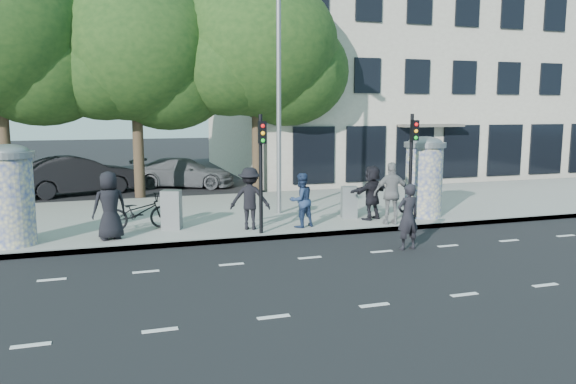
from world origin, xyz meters
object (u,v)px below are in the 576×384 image
object	(u,v)px
traffic_pole_far	(412,157)
car_mid	(78,175)
ad_column_left	(9,193)
ped_c	(301,200)
car_right	(184,173)
ped_d	(250,198)
man_road	(408,217)
ped_a	(110,206)
ad_column_right	(424,175)
traffic_pole_near	(261,161)
cabinet_right	(349,202)
cabinet_left	(172,210)
bicycle	(139,212)
ped_e	(392,193)
ped_f	(372,193)
street_lamp	(279,75)

from	to	relation	value
traffic_pole_far	car_mid	size ratio (longest dim) A/B	0.67
ad_column_left	ped_c	distance (m)	7.99
car_right	traffic_pole_far	bearing A→B (deg)	-132.12
ped_d	car_right	xyz separation A→B (m)	(-0.56, 10.80, -0.39)
man_road	ped_a	bearing A→B (deg)	-27.55
man_road	car_mid	size ratio (longest dim) A/B	0.35
ad_column_right	traffic_pole_near	size ratio (longest dim) A/B	0.78
man_road	cabinet_right	bearing A→B (deg)	-95.73
ped_a	cabinet_left	xyz separation A→B (m)	(1.75, 0.85, -0.36)
traffic_pole_near	ped_a	bearing A→B (deg)	172.15
ped_a	ped_d	bearing A→B (deg)	165.90
ad_column_left	ped_d	size ratio (longest dim) A/B	1.44
cabinet_left	car_mid	bearing A→B (deg)	129.30
ad_column_left	ped_c	bearing A→B (deg)	-1.48
ped_a	cabinet_right	world-z (taller)	ped_a
cabinet_right	ped_d	bearing A→B (deg)	-156.18
bicycle	car_right	distance (m)	10.23
ped_d	cabinet_right	xyz separation A→B (m)	(3.50, 0.67, -0.40)
ped_e	ped_f	distance (m)	0.92
traffic_pole_far	cabinet_right	world-z (taller)	traffic_pole_far
man_road	car_mid	xyz separation A→B (m)	(-8.74, 12.89, -0.05)
car_mid	street_lamp	bearing A→B (deg)	-156.96
man_road	ped_f	bearing A→B (deg)	-105.96
ad_column_left	ped_f	world-z (taller)	ad_column_left
ped_e	car_mid	size ratio (longest dim) A/B	0.38
ped_f	cabinet_right	distance (m)	0.82
ad_column_right	ad_column_left	bearing A→B (deg)	-179.08
ped_c	bicycle	bearing A→B (deg)	-31.55
traffic_pole_far	cabinet_right	size ratio (longest dim) A/B	3.27
ad_column_right	ped_d	xyz separation A→B (m)	(-5.97, -0.21, -0.47)
ped_e	car_right	size ratio (longest dim) A/B	0.41
traffic_pole_near	cabinet_right	bearing A→B (deg)	22.31
ad_column_right	cabinet_left	world-z (taller)	ad_column_right
ad_column_right	traffic_pole_far	distance (m)	1.52
ad_column_right	ped_c	world-z (taller)	ad_column_right
cabinet_left	ped_e	bearing A→B (deg)	9.34
ped_c	cabinet_right	bearing A→B (deg)	-174.46
cabinet_left	car_right	world-z (taller)	car_right
street_lamp	ped_f	bearing A→B (deg)	-36.94
bicycle	car_mid	xyz separation A→B (m)	(-2.06, 8.91, 0.16)
car_mid	ped_e	bearing A→B (deg)	-156.00
ad_column_left	cabinet_left	world-z (taller)	ad_column_left
ped_d	cabinet_left	bearing A→B (deg)	0.45
ped_d	car_right	bearing A→B (deg)	-68.54
ped_a	bicycle	size ratio (longest dim) A/B	0.94
man_road	cabinet_right	size ratio (longest dim) A/B	1.70
man_road	bicycle	size ratio (longest dim) A/B	0.88
man_road	ped_d	bearing A→B (deg)	-47.19
street_lamp	ped_d	world-z (taller)	street_lamp
ped_a	man_road	distance (m)	8.05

